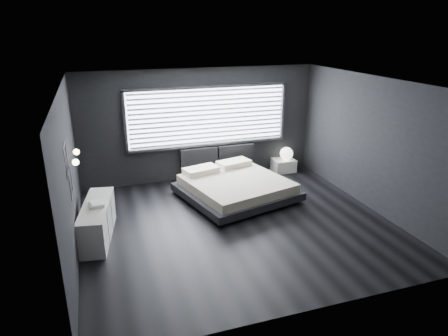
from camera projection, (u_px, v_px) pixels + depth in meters
name	position (u px, v px, depth m)	size (l,w,h in m)	color
room	(238.00, 158.00, 7.54)	(6.04, 6.00, 2.80)	black
window	(208.00, 117.00, 9.94)	(4.14, 0.09, 1.52)	white
headboard	(218.00, 156.00, 10.30)	(1.96, 0.16, 0.52)	black
sconce_near	(75.00, 162.00, 6.67)	(0.18, 0.11, 0.11)	silver
sconce_far	(76.00, 152.00, 7.20)	(0.18, 0.11, 0.11)	silver
wall_art_upper	(66.00, 159.00, 6.02)	(0.01, 0.48, 0.48)	#47474C
wall_art_lower	(71.00, 182.00, 6.40)	(0.01, 0.48, 0.48)	#47474C
bed	(235.00, 186.00, 9.15)	(2.75, 2.67, 0.59)	black
nightstand	(283.00, 165.00, 10.85)	(0.57, 0.48, 0.33)	silver
orb_lamp	(286.00, 154.00, 10.71)	(0.35, 0.35, 0.35)	white
dresser	(98.00, 221.00, 7.42)	(0.74, 1.71, 0.66)	silver
book_stack	(97.00, 204.00, 7.25)	(0.28, 0.36, 0.07)	white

